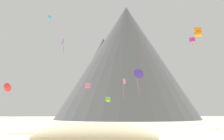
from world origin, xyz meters
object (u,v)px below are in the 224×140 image
rock_massif (122,65)px  kite_orange_mid (198,32)px  kite_green_mid (142,46)px  kite_indigo_low (139,73)px  kite_magenta_mid (192,40)px  kite_lime_low (108,99)px  kite_cyan_high (50,17)px  kite_red_low (7,88)px  kite_pink_low (124,84)px  kite_violet_mid (63,43)px  kite_rainbow_low (88,86)px

rock_massif → kite_orange_mid: size_ratio=51.83×
kite_green_mid → kite_indigo_low: 34.68m
kite_orange_mid → kite_magenta_mid: size_ratio=0.52×
kite_lime_low → kite_cyan_high: (-17.99, -0.45, 25.23)m
kite_orange_mid → kite_indigo_low: bearing=-2.7°
kite_lime_low → kite_indigo_low: kite_indigo_low is taller
kite_orange_mid → kite_red_low: (-33.65, -0.67, -10.60)m
rock_massif → kite_pink_low: bearing=-96.5°
kite_pink_low → kite_magenta_mid: bearing=159.1°
kite_orange_mid → kite_indigo_low: (-9.90, 7.20, -6.90)m
kite_green_mid → kite_indigo_low: bearing=-163.0°
kite_indigo_low → kite_cyan_high: size_ratio=1.27×
rock_massif → kite_indigo_low: 78.02m
rock_massif → kite_magenta_mid: rock_massif is taller
kite_green_mid → kite_cyan_high: (-28.85, -1.31, 8.29)m
kite_red_low → kite_indigo_low: (23.75, 7.87, 3.70)m
kite_lime_low → rock_massif: bearing=-58.6°
kite_violet_mid → kite_orange_mid: size_ratio=2.15×
kite_violet_mid → kite_indigo_low: (16.95, -20.55, -10.86)m
kite_orange_mid → kite_red_low: kite_orange_mid is taller
kite_green_mid → kite_orange_mid: 39.13m
kite_red_low → kite_lime_low: bearing=84.6°
kite_orange_mid → kite_cyan_high: 51.00m
kite_magenta_mid → kite_pink_low: kite_magenta_mid is taller
kite_rainbow_low → kite_orange_mid: bearing=-55.9°
rock_massif → kite_orange_mid: (3.51, -83.63, -7.45)m
kite_magenta_mid → kite_orange_mid: bearing=131.9°
kite_indigo_low → kite_green_mid: bearing=71.4°
kite_orange_mid → kite_indigo_low: 14.05m
kite_orange_mid → kite_pink_low: (-8.86, 36.78, -6.26)m
rock_massif → kite_indigo_low: bearing=-94.8°
rock_massif → kite_rainbow_low: (-16.44, -57.34, -15.19)m
kite_magenta_mid → kite_indigo_low: (-16.33, -12.39, -10.54)m
kite_rainbow_low → kite_orange_mid: size_ratio=1.77×
rock_massif → kite_orange_mid: bearing=-87.6°
kite_green_mid → kite_magenta_mid: (9.29, -18.95, -2.52)m
kite_red_low → kite_lime_low: size_ratio=1.03×
kite_lime_low → kite_pink_low: 6.70m
kite_red_low → kite_magenta_mid: size_ratio=0.49×
kite_indigo_low → kite_cyan_high: bearing=120.1°
kite_red_low → kite_magenta_mid: 47.12m
rock_massif → kite_violet_mid: 60.66m
kite_orange_mid → kite_red_low: size_ratio=1.06×
kite_lime_low → kite_indigo_low: (3.82, -30.48, 3.88)m
rock_massif → kite_lime_low: size_ratio=56.56×
kite_red_low → kite_indigo_low: size_ratio=0.31×
kite_lime_low → kite_cyan_high: bearing=45.4°
kite_green_mid → kite_magenta_mid: bearing=-124.2°
kite_green_mid → kite_pink_low: (-6.00, -1.77, -12.42)m
kite_cyan_high → kite_pink_low: kite_cyan_high is taller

